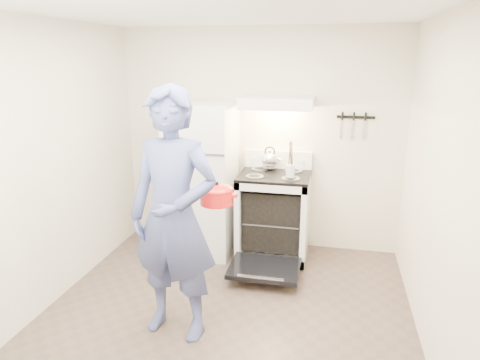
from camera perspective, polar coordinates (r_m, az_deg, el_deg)
name	(u,v)px	position (r m, az deg, el deg)	size (l,w,h in m)	color
floor	(220,328)	(3.77, -2.68, -19.12)	(3.60, 3.60, 0.00)	#4E3F34
back_wall	(259,140)	(4.93, 2.59, 5.30)	(3.20, 0.02, 2.50)	beige
refrigerator	(203,179)	(4.82, -5.00, 0.12)	(0.70, 0.70, 1.70)	silver
stove_body	(274,216)	(4.80, 4.51, -4.85)	(0.76, 0.65, 0.92)	silver
cooktop	(275,175)	(4.65, 4.64, 0.62)	(0.76, 0.65, 0.03)	black
backsplash	(278,159)	(4.90, 5.13, 2.79)	(0.76, 0.07, 0.20)	silver
oven_door	(265,268)	(4.40, 3.29, -11.66)	(0.70, 0.54, 0.04)	black
oven_rack	(274,218)	(4.81, 4.50, -5.08)	(0.60, 0.52, 0.01)	slate
range_hood	(277,103)	(4.58, 4.99, 10.25)	(0.76, 0.50, 0.12)	silver
knife_strip	(356,117)	(4.80, 15.17, 8.09)	(0.40, 0.02, 0.03)	black
pizza_stone	(270,217)	(4.80, 3.97, -4.91)	(0.32, 0.32, 0.02)	olive
tea_kettle	(270,158)	(4.78, 3.97, 2.88)	(0.22, 0.18, 0.27)	silver
utensil_jar	(290,171)	(4.43, 6.73, 1.22)	(0.09, 0.09, 0.13)	silver
person	(174,217)	(3.33, -8.84, -4.84)	(0.73, 0.48, 1.99)	#3E4A7F
dutch_oven	(217,197)	(3.45, -3.14, -2.21)	(0.34, 0.27, 0.22)	red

